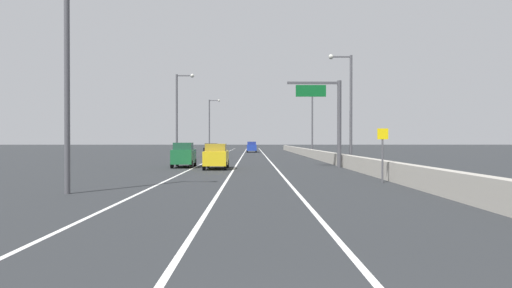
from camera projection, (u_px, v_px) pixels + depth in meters
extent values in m
plane|color=#26282B|center=(255.00, 155.00, 67.40)|extent=(320.00, 320.00, 0.00)
cube|color=silver|center=(217.00, 157.00, 58.35)|extent=(0.16, 130.00, 0.00)
cube|color=silver|center=(242.00, 157.00, 58.39)|extent=(0.16, 130.00, 0.00)
cube|color=silver|center=(266.00, 157.00, 58.42)|extent=(0.16, 130.00, 0.00)
cube|color=#9E998E|center=(330.00, 157.00, 43.47)|extent=(0.60, 120.00, 1.10)
cylinder|color=#47474C|center=(339.00, 124.00, 35.83)|extent=(0.36, 0.36, 7.50)
cube|color=#47474C|center=(313.00, 83.00, 35.77)|extent=(4.50, 0.20, 0.20)
cube|color=#0C5923|center=(311.00, 91.00, 35.66)|extent=(2.60, 0.10, 1.00)
cylinder|color=#4C4C51|center=(382.00, 161.00, 23.00)|extent=(0.10, 0.10, 2.40)
cube|color=yellow|center=(383.00, 134.00, 22.95)|extent=(0.60, 0.04, 0.60)
cylinder|color=#4C4C51|center=(351.00, 111.00, 37.19)|extent=(0.24, 0.24, 9.97)
cube|color=#4C4C51|center=(341.00, 57.00, 37.14)|extent=(1.80, 0.12, 0.12)
sphere|color=beige|center=(331.00, 57.00, 37.13)|extent=(0.44, 0.44, 0.44)
cylinder|color=#4C4C51|center=(312.00, 123.00, 62.10)|extent=(0.24, 0.24, 9.97)
cube|color=#4C4C51|center=(306.00, 90.00, 62.05)|extent=(1.80, 0.12, 0.12)
sphere|color=beige|center=(300.00, 90.00, 62.04)|extent=(0.44, 0.44, 0.44)
cylinder|color=#4C4C51|center=(67.00, 80.00, 18.11)|extent=(0.24, 0.24, 9.97)
cylinder|color=#4C4C51|center=(177.00, 118.00, 48.00)|extent=(0.24, 0.24, 9.97)
cube|color=#4C4C51|center=(184.00, 76.00, 47.97)|extent=(1.80, 0.12, 0.12)
sphere|color=beige|center=(192.00, 76.00, 47.97)|extent=(0.44, 0.44, 0.44)
cylinder|color=#4C4C51|center=(209.00, 126.00, 77.90)|extent=(0.24, 0.24, 9.97)
cube|color=#4C4C51|center=(214.00, 101.00, 77.86)|extent=(1.80, 0.12, 0.12)
sphere|color=beige|center=(219.00, 101.00, 77.87)|extent=(0.44, 0.44, 0.44)
cube|color=#1E389E|center=(252.00, 148.00, 81.47)|extent=(1.90, 4.80, 1.16)
cube|color=navy|center=(252.00, 143.00, 80.99)|extent=(1.66, 2.16, 0.60)
cylinder|color=black|center=(247.00, 150.00, 83.40)|extent=(0.22, 0.68, 0.68)
cylinder|color=black|center=(256.00, 150.00, 83.43)|extent=(0.22, 0.68, 0.68)
cylinder|color=black|center=(247.00, 151.00, 79.52)|extent=(0.22, 0.68, 0.68)
cylinder|color=black|center=(256.00, 151.00, 79.55)|extent=(0.22, 0.68, 0.68)
cube|color=black|center=(211.00, 151.00, 58.85)|extent=(1.87, 4.12, 0.99)
cube|color=black|center=(211.00, 145.00, 58.43)|extent=(1.61, 1.87, 0.60)
cylinder|color=black|center=(207.00, 154.00, 60.45)|extent=(0.23, 0.68, 0.68)
cylinder|color=black|center=(218.00, 154.00, 60.44)|extent=(0.23, 0.68, 0.68)
cylinder|color=black|center=(204.00, 155.00, 57.26)|extent=(0.23, 0.68, 0.68)
cylinder|color=black|center=(216.00, 155.00, 57.25)|extent=(0.23, 0.68, 0.68)
cube|color=#196033|center=(184.00, 156.00, 36.33)|extent=(1.89, 4.09, 1.21)
cube|color=#1C4633|center=(183.00, 146.00, 35.92)|extent=(1.61, 1.87, 0.60)
cylinder|color=black|center=(177.00, 162.00, 37.86)|extent=(0.24, 0.69, 0.68)
cylinder|color=black|center=(195.00, 162.00, 37.94)|extent=(0.24, 0.69, 0.68)
cylinder|color=black|center=(172.00, 164.00, 34.73)|extent=(0.24, 0.69, 0.68)
cylinder|color=black|center=(191.00, 164.00, 34.81)|extent=(0.24, 0.69, 0.68)
cube|color=gold|center=(216.00, 158.00, 34.05)|extent=(1.84, 4.20, 1.13)
cube|color=olive|center=(216.00, 147.00, 33.63)|extent=(1.61, 1.90, 0.60)
cylinder|color=black|center=(208.00, 164.00, 35.69)|extent=(0.22, 0.68, 0.68)
cylinder|color=black|center=(228.00, 164.00, 35.72)|extent=(0.22, 0.68, 0.68)
cylinder|color=black|center=(204.00, 166.00, 32.40)|extent=(0.22, 0.68, 0.68)
cylinder|color=black|center=(225.00, 166.00, 32.42)|extent=(0.22, 0.68, 0.68)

